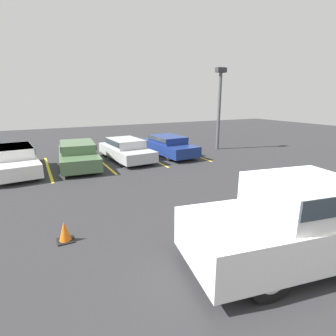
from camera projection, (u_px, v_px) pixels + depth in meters
name	position (u px, v px, depth m)	size (l,w,h in m)	color
ground_plane	(278.00, 266.00, 5.54)	(60.00, 60.00, 0.00)	#2D2D30
stall_stripe_b	(48.00, 168.00, 13.17)	(0.12, 5.31, 0.01)	yellow
stall_stripe_c	(102.00, 162.00, 14.39)	(0.12, 5.31, 0.01)	yellow
stall_stripe_d	(148.00, 157.00, 15.61)	(0.12, 5.31, 0.01)	yellow
stall_stripe_e	(187.00, 153.00, 16.83)	(0.12, 5.31, 0.01)	yellow
pickup_truck	(312.00, 219.00, 5.66)	(5.88, 2.97, 1.84)	white
parked_sedan_a	(14.00, 159.00, 12.39)	(2.29, 4.94, 1.25)	silver
parked_sedan_b	(78.00, 153.00, 13.59)	(2.25, 4.93, 1.23)	#4C6B47
parked_sedan_c	(126.00, 149.00, 14.96)	(2.06, 4.56, 1.18)	#B7BABF
parked_sedan_d	(168.00, 145.00, 16.09)	(1.95, 4.52, 1.18)	navy
light_post	(219.00, 102.00, 17.37)	(0.70, 0.36, 5.32)	#515156
traffic_cone	(65.00, 232.00, 6.46)	(0.39, 0.39, 0.52)	black
wheel_stop_curb	(145.00, 146.00, 18.88)	(1.98, 0.20, 0.14)	#B7B2A8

